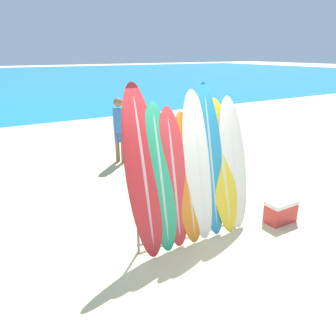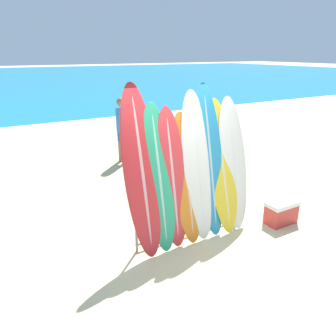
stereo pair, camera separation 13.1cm
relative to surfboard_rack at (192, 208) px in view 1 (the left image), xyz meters
The scene contains 13 objects.
ground_plane 0.58m from the surfboard_rack, 125.98° to the right, with size 160.00×160.00×0.00m, color beige.
surfboard_rack is the anchor object (origin of this frame).
surfboard_slot_0 1.18m from the surfboard_rack, behind, with size 0.58×0.71×2.60m.
surfboard_slot_1 0.88m from the surfboard_rack, behind, with size 0.52×0.58×2.30m.
surfboard_slot_2 0.71m from the surfboard_rack, behind, with size 0.52×0.50×2.23m.
surfboard_slot_3 0.56m from the surfboard_rack, behind, with size 0.52×0.56×2.12m.
surfboard_slot_4 0.72m from the surfboard_rack, 11.79° to the left, with size 0.56×0.61×2.44m.
surfboard_slot_5 0.84m from the surfboard_rack, ahead, with size 0.52×0.63×2.54m.
surfboard_slot_6 0.88m from the surfboard_rack, ahead, with size 0.56×0.72×2.27m.
surfboard_slot_7 1.07m from the surfboard_rack, ahead, with size 0.57×0.61×2.29m.
person_near_water 2.07m from the surfboard_rack, 72.06° to the left, with size 0.28×0.23×1.68m.
person_mid_beach 4.37m from the surfboard_rack, 83.05° to the left, with size 0.28×0.31×1.82m.
cooler_box 1.76m from the surfboard_rack, 15.63° to the right, with size 0.59×0.33×0.43m.
Camera 1 is at (-2.76, -3.83, 2.99)m, focal length 35.00 mm.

